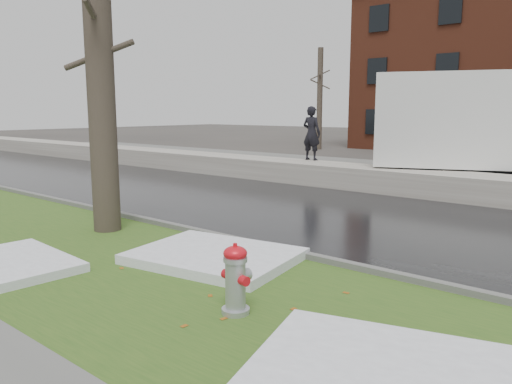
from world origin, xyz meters
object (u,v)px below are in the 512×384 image
Objects in this scene: fire_hydrant at (236,276)px; worker at (311,133)px; box_truck at (512,130)px; tree at (99,59)px.

worker reaches higher than fire_hydrant.
box_truck is 6.45m from worker.
tree is at bearing 171.30° from fire_hydrant.
fire_hydrant is at bearing -16.76° from tree.
box_truck reaches higher than worker.
tree is at bearing -137.30° from box_truck.
tree is at bearing 95.55° from worker.
fire_hydrant is 12.70m from box_truck.
worker is (-1.04, 9.29, -1.85)m from tree.
fire_hydrant is 6.09m from tree.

